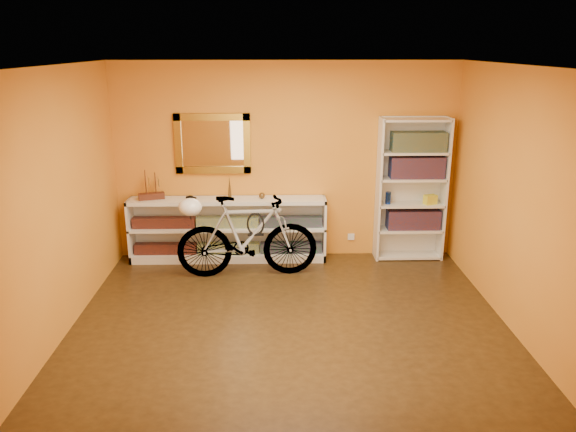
{
  "coord_description": "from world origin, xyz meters",
  "views": [
    {
      "loc": [
        -0.14,
        -5.27,
        2.78
      ],
      "look_at": [
        0.0,
        0.7,
        0.95
      ],
      "focal_mm": 34.92,
      "sensor_mm": 36.0,
      "label": 1
    }
  ],
  "objects_px": {
    "console_unit": "(228,230)",
    "bookcase": "(411,190)",
    "bicycle": "(247,236)",
    "helmet": "(190,207)"
  },
  "relations": [
    {
      "from": "console_unit",
      "to": "bookcase",
      "type": "distance_m",
      "value": 2.49
    },
    {
      "from": "bookcase",
      "to": "helmet",
      "type": "bearing_deg",
      "value": -167.34
    },
    {
      "from": "bookcase",
      "to": "helmet",
      "type": "relative_size",
      "value": 6.66
    },
    {
      "from": "console_unit",
      "to": "bicycle",
      "type": "bearing_deg",
      "value": -62.97
    },
    {
      "from": "helmet",
      "to": "bookcase",
      "type": "bearing_deg",
      "value": 12.66
    },
    {
      "from": "bicycle",
      "to": "helmet",
      "type": "distance_m",
      "value": 0.78
    },
    {
      "from": "bookcase",
      "to": "bicycle",
      "type": "relative_size",
      "value": 1.07
    },
    {
      "from": "bicycle",
      "to": "bookcase",
      "type": "bearing_deg",
      "value": -78.97
    },
    {
      "from": "bicycle",
      "to": "console_unit",
      "type": "bearing_deg",
      "value": 22.83
    },
    {
      "from": "console_unit",
      "to": "bookcase",
      "type": "bearing_deg",
      "value": 0.59
    }
  ]
}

